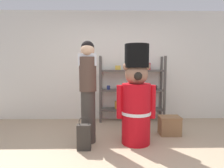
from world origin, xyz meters
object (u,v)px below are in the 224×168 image
Objects in this scene: person_shopper at (88,88)px; display_crate at (169,125)px; merchandise_shelf at (132,89)px; shopping_bag at (84,137)px; teddy_bear_guard at (136,98)px.

display_crate is (1.50, 0.32, -0.76)m from person_shopper.
shopping_bag is at bearing -120.88° from merchandise_shelf.
teddy_bear_guard is 0.99m from display_crate.
teddy_bear_guard is 1.04m from shopping_bag.
person_shopper is 4.33× the size of display_crate.
teddy_bear_guard is at bearing -151.70° from display_crate.
display_crate is at bearing 22.31° from shopping_bag.
person_shopper is (-0.80, 0.05, 0.17)m from teddy_bear_guard.
display_crate is at bearing -57.71° from merchandise_shelf.
person_shopper is 0.79m from shopping_bag.
shopping_bag is 1.32× the size of display_crate.
merchandise_shelf is 0.89× the size of person_shopper.
merchandise_shelf is at bearing 122.29° from display_crate.
shopping_bag is (-0.04, -0.31, -0.73)m from person_shopper.
person_shopper reaches higher than shopping_bag.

